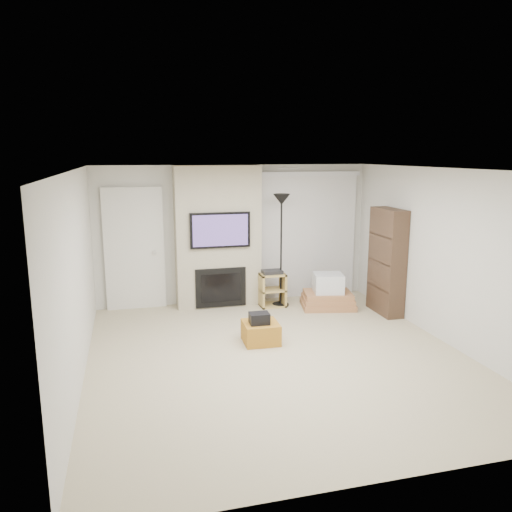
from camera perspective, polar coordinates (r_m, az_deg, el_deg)
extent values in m
cube|color=#BBAD89|center=(6.90, 2.53, -11.37)|extent=(5.00, 5.50, 0.00)
cube|color=white|center=(6.35, 2.74, 9.85)|extent=(5.00, 5.50, 0.00)
cube|color=beige|center=(9.13, -2.43, 2.52)|extent=(5.00, 0.00, 2.50)
cube|color=beige|center=(4.08, 14.18, -9.52)|extent=(5.00, 0.00, 2.50)
cube|color=beige|center=(6.27, -19.79, -2.40)|extent=(0.00, 5.50, 2.50)
cube|color=beige|center=(7.62, 20.92, -0.08)|extent=(0.00, 5.50, 2.50)
cube|color=silver|center=(7.24, 3.92, 10.03)|extent=(0.35, 0.18, 0.01)
cube|color=#A86F1F|center=(7.32, 0.54, -8.73)|extent=(0.52, 0.52, 0.30)
cube|color=black|center=(7.20, 0.38, -7.14)|extent=(0.29, 0.23, 0.16)
cube|color=#B2A88D|center=(8.87, -4.37, 2.22)|extent=(1.50, 0.40, 2.50)
cube|color=black|center=(8.62, -4.12, 2.97)|extent=(1.05, 0.06, 0.62)
cube|color=#3B2B59|center=(8.59, -4.07, 2.93)|extent=(0.96, 0.00, 0.54)
cube|color=black|center=(8.86, -4.04, -3.62)|extent=(0.90, 0.04, 0.70)
cube|color=black|center=(8.84, -4.02, -3.65)|extent=(0.70, 0.02, 0.50)
cube|color=silver|center=(8.93, -13.73, 0.81)|extent=(1.02, 0.08, 2.14)
cube|color=#B8B6AF|center=(8.95, -13.72, 0.54)|extent=(0.90, 0.05, 2.05)
cylinder|color=silver|center=(8.91, -11.52, 0.43)|extent=(0.07, 0.06, 0.07)
cube|color=silver|center=(9.36, 6.12, 9.33)|extent=(1.98, 0.10, 0.08)
cube|color=silver|center=(9.49, 5.94, 2.17)|extent=(1.90, 0.03, 2.29)
cylinder|color=black|center=(9.07, 2.82, -5.56)|extent=(0.30, 0.30, 0.03)
cylinder|color=black|center=(8.84, 2.88, 0.28)|extent=(0.03, 0.03, 1.87)
cone|color=black|center=(8.70, 2.94, 6.47)|extent=(0.30, 0.30, 0.19)
cube|color=tan|center=(8.91, 0.58, -3.95)|extent=(0.04, 0.38, 0.60)
cube|color=tan|center=(9.03, 3.10, -3.77)|extent=(0.04, 0.38, 0.60)
cube|color=tan|center=(9.05, 1.84, -5.60)|extent=(0.45, 0.38, 0.03)
cube|color=tan|center=(8.97, 1.85, -3.86)|extent=(0.45, 0.38, 0.03)
cube|color=tan|center=(8.90, 1.86, -2.10)|extent=(0.45, 0.38, 0.03)
cube|color=black|center=(8.89, 1.86, -1.81)|extent=(0.35, 0.25, 0.06)
cube|color=#AC7247|center=(9.04, 8.18, -5.50)|extent=(1.03, 0.86, 0.10)
cube|color=#AC7247|center=(9.02, 8.20, -4.92)|extent=(0.98, 0.81, 0.09)
cube|color=#AC7247|center=(8.99, 8.21, -4.38)|extent=(0.93, 0.76, 0.09)
cube|color=silver|center=(8.94, 8.25, -3.07)|extent=(0.58, 0.54, 0.33)
cube|color=#38261A|center=(8.74, 14.74, -0.61)|extent=(0.30, 0.80, 1.80)
cube|color=#38261A|center=(8.83, 14.47, -3.47)|extent=(0.26, 0.72, 0.02)
cube|color=#38261A|center=(8.73, 14.62, -0.62)|extent=(0.26, 0.72, 0.02)
cube|color=#38261A|center=(8.65, 14.78, 2.30)|extent=(0.26, 0.72, 0.02)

